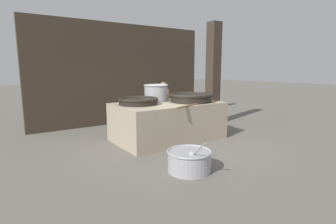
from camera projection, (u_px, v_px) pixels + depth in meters
name	position (u px, v px, depth m)	size (l,w,h in m)	color
ground_plane	(168.00, 139.00, 7.42)	(60.00, 60.00, 0.00)	#666059
back_wall	(123.00, 74.00, 9.48)	(6.55, 0.24, 3.53)	#382D23
support_pillar	(213.00, 74.00, 9.12)	(0.38, 0.38, 3.53)	#382D23
hearth_platform	(168.00, 121.00, 7.33)	(2.91, 1.75, 1.03)	tan
giant_wok_near	(138.00, 101.00, 6.92)	(1.06, 1.06, 0.18)	black
giant_wok_far	(191.00, 97.00, 7.46)	(1.22, 1.22, 0.24)	black
stock_pot	(156.00, 92.00, 7.58)	(0.71, 0.71, 0.48)	#9E9EA3
stirring_paddle	(195.00, 104.00, 6.81)	(1.45, 0.56, 0.04)	brown
cook	(163.00, 104.00, 8.55)	(0.36, 0.56, 1.54)	brown
prep_bowl_vegetables	(189.00, 160.00, 5.06)	(0.88, 1.12, 0.77)	#9E9EA3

